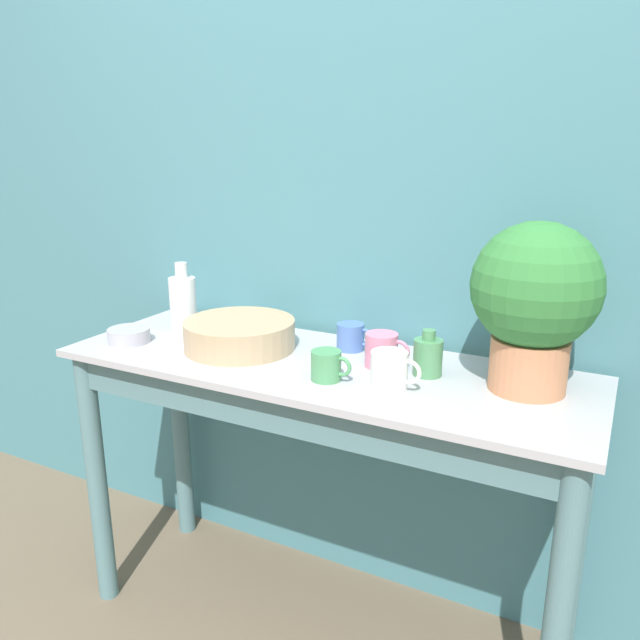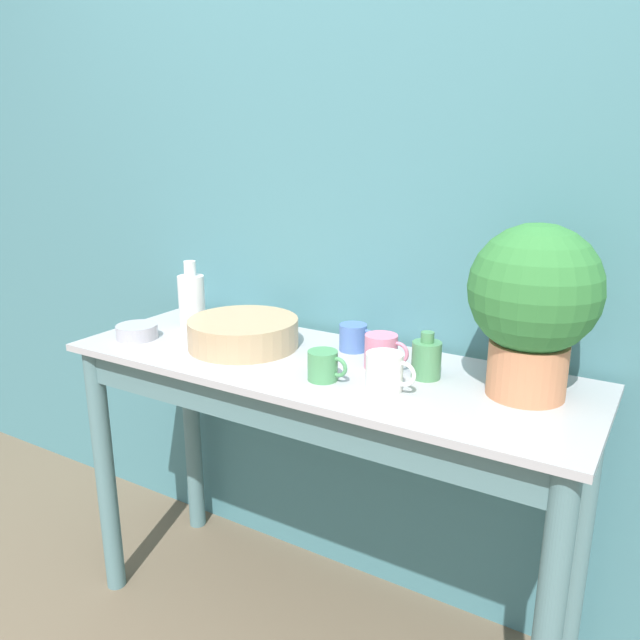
% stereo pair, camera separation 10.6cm
% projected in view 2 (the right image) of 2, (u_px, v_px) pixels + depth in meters
% --- Properties ---
extents(wall_back, '(6.00, 0.05, 2.40)m').
position_uv_depth(wall_back, '(373.00, 221.00, 1.83)').
color(wall_back, teal).
rests_on(wall_back, ground_plane).
extents(counter_table, '(1.45, 0.50, 0.85)m').
position_uv_depth(counter_table, '(316.00, 429.00, 1.71)').
color(counter_table, slate).
rests_on(counter_table, ground_plane).
extents(potted_plant, '(0.30, 0.30, 0.40)m').
position_uv_depth(potted_plant, '(534.00, 301.00, 1.40)').
color(potted_plant, tan).
rests_on(potted_plant, counter_table).
extents(bowl_wash_large, '(0.32, 0.32, 0.08)m').
position_uv_depth(bowl_wash_large, '(243.00, 333.00, 1.80)').
color(bowl_wash_large, tan).
rests_on(bowl_wash_large, counter_table).
extents(bottle_tall, '(0.08, 0.08, 0.22)m').
position_uv_depth(bottle_tall, '(192.00, 300.00, 1.97)').
color(bottle_tall, white).
rests_on(bottle_tall, counter_table).
extents(bottle_short, '(0.07, 0.07, 0.12)m').
position_uv_depth(bottle_short, '(426.00, 359.00, 1.56)').
color(bottle_short, '#4C8C59').
rests_on(bottle_short, counter_table).
extents(mug_pink, '(0.12, 0.09, 0.09)m').
position_uv_depth(mug_pink, '(382.00, 351.00, 1.63)').
color(mug_pink, pink).
rests_on(mug_pink, counter_table).
extents(mug_white, '(0.13, 0.09, 0.09)m').
position_uv_depth(mug_white, '(385.00, 372.00, 1.48)').
color(mug_white, white).
rests_on(mug_white, counter_table).
extents(mug_green, '(0.11, 0.08, 0.08)m').
position_uv_depth(mug_green, '(324.00, 366.00, 1.55)').
color(mug_green, '#4C935B').
rests_on(mug_green, counter_table).
extents(mug_blue, '(0.11, 0.08, 0.08)m').
position_uv_depth(mug_blue, '(354.00, 337.00, 1.77)').
color(mug_blue, '#4C70B7').
rests_on(mug_blue, counter_table).
extents(bowl_small_steel, '(0.12, 0.12, 0.04)m').
position_uv_depth(bowl_small_steel, '(137.00, 332.00, 1.88)').
color(bowl_small_steel, '#A8A8B2').
rests_on(bowl_small_steel, counter_table).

